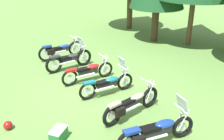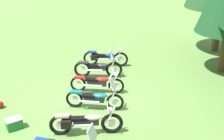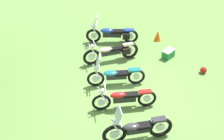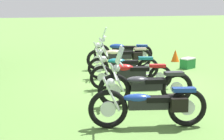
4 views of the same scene
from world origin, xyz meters
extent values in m
plane|color=#608C42|center=(0.00, 0.00, 0.00)|extent=(80.00, 80.00, 0.00)
torus|color=black|center=(-3.47, 1.49, 0.38)|extent=(0.24, 0.77, 0.76)
cylinder|color=silver|center=(-3.47, 1.49, 0.38)|extent=(0.10, 0.30, 0.30)
torus|color=black|center=(-3.75, -0.02, 0.38)|extent=(0.24, 0.77, 0.76)
cylinder|color=silver|center=(-3.75, -0.02, 0.38)|extent=(0.10, 0.30, 0.30)
cube|color=black|center=(-3.61, 0.74, 0.47)|extent=(0.32, 0.78, 0.20)
ellipsoid|color=navy|center=(-3.57, 0.94, 0.59)|extent=(0.32, 0.57, 0.16)
cube|color=black|center=(-3.65, 0.53, 0.56)|extent=(0.30, 0.54, 0.10)
cube|color=navy|center=(-3.74, 0.06, 0.74)|extent=(0.24, 0.46, 0.08)
cylinder|color=silver|center=(-3.55, 1.45, 0.68)|extent=(0.10, 0.34, 0.65)
cylinder|color=silver|center=(-3.41, 1.42, 0.68)|extent=(0.10, 0.34, 0.65)
cylinder|color=silver|center=(-3.49, 1.36, 1.02)|extent=(0.74, 0.17, 0.04)
sphere|color=silver|center=(-3.48, 1.44, 0.90)|extent=(0.20, 0.20, 0.17)
cylinder|color=silver|center=(-3.53, 0.55, 0.40)|extent=(0.22, 0.76, 0.08)
cube|color=black|center=(-3.85, 0.20, 0.48)|extent=(0.20, 0.34, 0.26)
cube|color=black|center=(-3.57, 0.15, 0.48)|extent=(0.20, 0.34, 0.26)
torus|color=black|center=(-2.13, 1.02, 0.39)|extent=(0.21, 0.78, 0.77)
cylinder|color=silver|center=(-2.13, 1.02, 0.39)|extent=(0.08, 0.30, 0.29)
torus|color=black|center=(-2.31, -0.45, 0.39)|extent=(0.21, 0.78, 0.77)
cylinder|color=silver|center=(-2.31, -0.45, 0.39)|extent=(0.08, 0.30, 0.29)
cube|color=black|center=(-2.22, 0.28, 0.48)|extent=(0.32, 0.76, 0.21)
ellipsoid|color=#2D2D33|center=(-2.20, 0.49, 0.61)|extent=(0.35, 0.55, 0.17)
cube|color=black|center=(-2.24, 0.08, 0.58)|extent=(0.33, 0.52, 0.10)
cube|color=#2D2D33|center=(-2.30, -0.37, 0.74)|extent=(0.26, 0.46, 0.08)
cylinder|color=silver|center=(-2.23, 0.97, 0.68)|extent=(0.08, 0.34, 0.65)
cylinder|color=silver|center=(-2.05, 0.95, 0.68)|extent=(0.08, 0.34, 0.65)
cylinder|color=silver|center=(-2.15, 0.88, 1.02)|extent=(0.72, 0.12, 0.04)
sphere|color=silver|center=(-2.14, 0.97, 0.90)|extent=(0.19, 0.19, 0.17)
cylinder|color=silver|center=(-2.09, 0.11, 0.41)|extent=(0.16, 0.74, 0.08)
cube|color=silver|center=(-2.15, 0.90, 1.20)|extent=(0.45, 0.20, 0.39)
torus|color=black|center=(-0.52, 0.95, 0.33)|extent=(0.22, 0.67, 0.67)
cylinder|color=silver|center=(-0.52, 0.95, 0.33)|extent=(0.10, 0.26, 0.26)
torus|color=black|center=(-0.84, -0.63, 0.33)|extent=(0.22, 0.67, 0.67)
cylinder|color=silver|center=(-0.84, -0.63, 0.33)|extent=(0.10, 0.26, 0.26)
cube|color=black|center=(-0.68, 0.16, 0.45)|extent=(0.36, 0.82, 0.26)
ellipsoid|color=#B21919|center=(-0.64, 0.38, 0.61)|extent=(0.36, 0.60, 0.20)
cube|color=black|center=(-0.72, -0.06, 0.58)|extent=(0.34, 0.57, 0.10)
cube|color=#B21919|center=(-0.82, -0.55, 0.65)|extent=(0.27, 0.47, 0.08)
cylinder|color=silver|center=(-0.61, 0.90, 0.63)|extent=(0.11, 0.34, 0.65)
cylinder|color=silver|center=(-0.46, 0.87, 0.63)|extent=(0.11, 0.34, 0.65)
cylinder|color=silver|center=(-0.55, 0.81, 0.97)|extent=(0.72, 0.18, 0.04)
sphere|color=silver|center=(-0.53, 0.90, 0.85)|extent=(0.20, 0.20, 0.17)
cylinder|color=silver|center=(-0.59, -0.04, 0.35)|extent=(0.24, 0.79, 0.08)
torus|color=black|center=(0.83, 0.76, 0.33)|extent=(0.25, 0.67, 0.67)
cylinder|color=silver|center=(0.83, 0.76, 0.33)|extent=(0.11, 0.26, 0.26)
torus|color=black|center=(0.47, -0.75, 0.33)|extent=(0.25, 0.67, 0.67)
cylinder|color=silver|center=(0.47, -0.75, 0.33)|extent=(0.11, 0.26, 0.26)
cube|color=black|center=(0.65, 0.00, 0.43)|extent=(0.40, 0.80, 0.22)
ellipsoid|color=#14606B|center=(0.70, 0.21, 0.56)|extent=(0.40, 0.59, 0.17)
cube|color=black|center=(0.60, -0.20, 0.53)|extent=(0.38, 0.56, 0.10)
cube|color=#14606B|center=(0.49, -0.67, 0.65)|extent=(0.31, 0.48, 0.08)
cylinder|color=silver|center=(0.73, 0.72, 0.63)|extent=(0.12, 0.34, 0.65)
cylinder|color=silver|center=(0.89, 0.68, 0.63)|extent=(0.12, 0.34, 0.65)
cylinder|color=silver|center=(0.79, 0.62, 0.97)|extent=(0.61, 0.18, 0.04)
sphere|color=silver|center=(0.81, 0.71, 0.85)|extent=(0.20, 0.20, 0.17)
cylinder|color=silver|center=(0.75, -0.19, 0.35)|extent=(0.25, 0.76, 0.08)
cube|color=silver|center=(0.80, 0.64, 1.15)|extent=(0.46, 0.25, 0.39)
torus|color=black|center=(2.25, 0.51, 0.36)|extent=(0.14, 0.73, 0.72)
cylinder|color=silver|center=(2.25, 0.51, 0.36)|extent=(0.06, 0.27, 0.27)
torus|color=black|center=(2.20, -1.14, 0.36)|extent=(0.14, 0.73, 0.72)
cylinder|color=silver|center=(2.20, -1.14, 0.36)|extent=(0.06, 0.27, 0.27)
cube|color=black|center=(2.23, -0.32, 0.46)|extent=(0.20, 0.82, 0.23)
ellipsoid|color=beige|center=(2.23, -0.09, 0.61)|extent=(0.24, 0.59, 0.18)
cube|color=black|center=(2.22, -0.54, 0.58)|extent=(0.22, 0.55, 0.10)
cube|color=beige|center=(2.20, -1.06, 0.70)|extent=(0.18, 0.45, 0.08)
cylinder|color=silver|center=(2.19, 0.45, 0.66)|extent=(0.05, 0.34, 0.65)
cylinder|color=silver|center=(2.32, 0.45, 0.66)|extent=(0.05, 0.34, 0.65)
cylinder|color=silver|center=(2.25, 0.37, 1.00)|extent=(0.65, 0.06, 0.04)
sphere|color=silver|center=(2.25, 0.46, 0.88)|extent=(0.18, 0.18, 0.17)
cylinder|color=silver|center=(2.33, -0.50, 0.38)|extent=(0.11, 0.82, 0.08)
cube|color=black|center=(2.07, -0.94, 0.46)|extent=(0.15, 0.32, 0.26)
cube|color=black|center=(2.35, -0.95, 0.46)|extent=(0.15, 0.32, 0.26)
torus|color=black|center=(3.93, -0.05, 0.34)|extent=(0.34, 0.67, 0.68)
cylinder|color=silver|center=(3.93, -0.05, 0.34)|extent=(0.13, 0.26, 0.25)
torus|color=black|center=(3.35, -1.62, 0.34)|extent=(0.34, 0.67, 0.68)
cylinder|color=silver|center=(3.35, -1.62, 0.34)|extent=(0.13, 0.26, 0.25)
cube|color=black|center=(3.64, -0.84, 0.45)|extent=(0.50, 0.86, 0.26)
ellipsoid|color=navy|center=(3.72, -0.62, 0.61)|extent=(0.47, 0.65, 0.20)
cube|color=black|center=(3.56, -1.05, 0.58)|extent=(0.44, 0.61, 0.10)
cube|color=navy|center=(3.38, -1.55, 0.65)|extent=(0.35, 0.49, 0.08)
cylinder|color=silver|center=(3.82, -0.08, 0.64)|extent=(0.16, 0.33, 0.65)
cylinder|color=silver|center=(3.99, -0.14, 0.64)|extent=(0.16, 0.33, 0.65)
cylinder|color=silver|center=(3.88, -0.18, 0.97)|extent=(0.59, 0.24, 0.04)
sphere|color=silver|center=(3.91, -0.10, 0.85)|extent=(0.22, 0.22, 0.17)
cylinder|color=silver|center=(3.71, -1.06, 0.36)|extent=(0.36, 0.81, 0.08)
cube|color=silver|center=(3.89, -0.16, 1.15)|extent=(0.47, 0.29, 0.39)
cube|color=black|center=(3.25, -1.37, 0.44)|extent=(0.24, 0.35, 0.26)
cube|color=black|center=(3.59, -1.50, 0.44)|extent=(0.24, 0.35, 0.26)
cube|color=#1E7233|center=(1.72, -2.71, 0.17)|extent=(0.53, 0.60, 0.34)
cube|color=silver|center=(1.72, -2.71, 0.36)|extent=(0.54, 0.61, 0.04)
cone|color=#EA590F|center=(3.17, -2.88, 0.24)|extent=(0.32, 0.32, 0.48)
camera|label=1|loc=(7.06, -5.56, 4.78)|focal=41.95mm
camera|label=2|loc=(10.07, -0.23, 5.54)|focal=45.98mm
camera|label=3|loc=(-9.19, 3.47, 8.25)|focal=55.68mm
camera|label=4|loc=(-9.82, 3.04, 2.44)|focal=57.29mm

